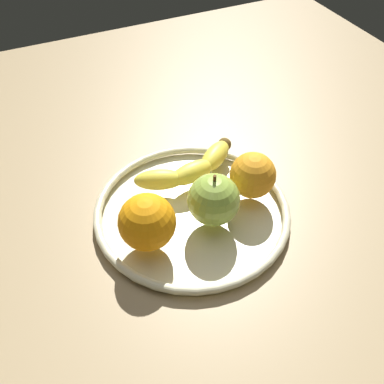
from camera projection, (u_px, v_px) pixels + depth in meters
ground_plane at (192, 224)px, 65.81cm from camera, size 126.32×126.32×4.00cm
fruit_bowl at (192, 211)px, 63.75cm from camera, size 28.29×28.29×1.80cm
banana at (191, 168)px, 66.68cm from camera, size 18.08×7.53×3.10cm
apple at (214, 200)px, 59.12cm from camera, size 7.19×7.19×7.99cm
orange_back_left at (147, 222)px, 56.09cm from camera, size 7.52×7.52×7.52cm
orange_front_left at (253, 175)px, 62.90cm from camera, size 6.70×6.70×6.70cm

